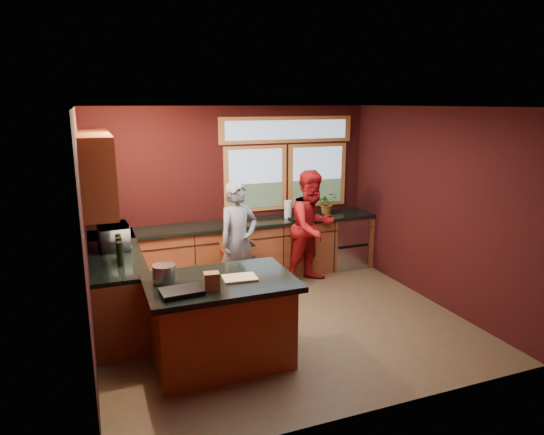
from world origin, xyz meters
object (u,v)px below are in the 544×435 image
island (221,321)px  stock_pot (164,273)px  cutting_board (240,278)px  person_red (312,227)px  person_grey (239,241)px

island → stock_pot: bearing=164.7°
island → cutting_board: 0.52m
cutting_board → person_red: bearing=47.2°
island → cutting_board: bearing=-14.0°
person_grey → stock_pot: size_ratio=7.03×
person_grey → person_red: bearing=-7.4°
person_red → cutting_board: bearing=-150.2°
island → person_grey: person_grey is taller
stock_pot → cutting_board: bearing=-14.9°
stock_pot → person_grey: bearing=49.8°
cutting_board → stock_pot: 0.78m
island → cutting_board: (0.20, -0.05, 0.48)m
person_grey → person_red: (1.24, 0.20, 0.04)m
cutting_board → stock_pot: bearing=165.1°
island → cutting_board: cutting_board is taller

